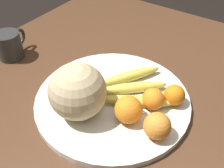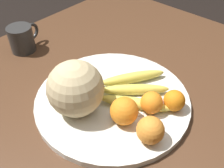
% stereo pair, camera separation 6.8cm
% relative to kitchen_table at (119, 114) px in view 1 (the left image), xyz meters
% --- Properties ---
extents(kitchen_table, '(1.25, 1.14, 0.72)m').
position_rel_kitchen_table_xyz_m(kitchen_table, '(0.00, 0.00, 0.00)').
color(kitchen_table, '#4C301E').
rests_on(kitchen_table, ground_plane).
extents(fruit_bowl, '(0.44, 0.44, 0.02)m').
position_rel_kitchen_table_xyz_m(fruit_bowl, '(-0.04, 0.00, 0.10)').
color(fruit_bowl, silver).
rests_on(fruit_bowl, kitchen_table).
extents(melon, '(0.15, 0.15, 0.15)m').
position_rel_kitchen_table_xyz_m(melon, '(-0.13, 0.04, 0.18)').
color(melon, '#C6B284').
rests_on(melon, fruit_bowl).
extents(banana_bunch, '(0.24, 0.24, 0.03)m').
position_rel_kitchen_table_xyz_m(banana_bunch, '(0.01, -0.03, 0.12)').
color(banana_bunch, brown).
rests_on(banana_bunch, fruit_bowl).
extents(orange_front_left, '(0.07, 0.07, 0.07)m').
position_rel_kitchen_table_xyz_m(orange_front_left, '(-0.08, -0.08, 0.14)').
color(orange_front_left, orange).
rests_on(orange_front_left, fruit_bowl).
extents(orange_front_right, '(0.06, 0.06, 0.06)m').
position_rel_kitchen_table_xyz_m(orange_front_right, '(0.04, -0.15, 0.14)').
color(orange_front_right, orange).
rests_on(orange_front_right, fruit_bowl).
extents(orange_mid_center, '(0.07, 0.07, 0.07)m').
position_rel_kitchen_table_xyz_m(orange_mid_center, '(-0.09, -0.16, 0.14)').
color(orange_mid_center, orange).
rests_on(orange_mid_center, fruit_bowl).
extents(orange_back_left, '(0.06, 0.06, 0.06)m').
position_rel_kitchen_table_xyz_m(orange_back_left, '(-0.01, -0.11, 0.14)').
color(orange_back_left, orange).
rests_on(orange_back_left, fruit_bowl).
extents(produce_tag, '(0.08, 0.07, 0.00)m').
position_rel_kitchen_table_xyz_m(produce_tag, '(-0.02, -0.08, 0.11)').
color(produce_tag, white).
rests_on(produce_tag, fruit_bowl).
extents(ceramic_mug, '(0.12, 0.09, 0.09)m').
position_rel_kitchen_table_xyz_m(ceramic_mug, '(-0.05, 0.42, 0.13)').
color(ceramic_mug, '#2D2D2D').
rests_on(ceramic_mug, kitchen_table).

